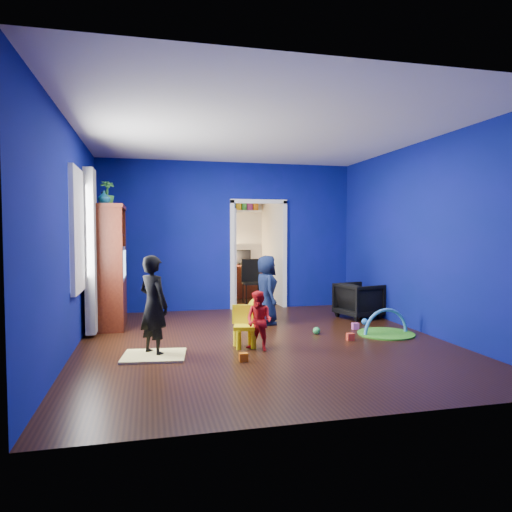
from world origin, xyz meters
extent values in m
cube|color=black|center=(0.00, 0.00, 0.00)|extent=(5.00, 5.50, 0.01)
cube|color=white|center=(0.00, 0.00, 2.90)|extent=(5.00, 5.50, 0.01)
cube|color=navy|center=(0.00, 2.75, 1.45)|extent=(5.00, 0.02, 2.90)
cube|color=navy|center=(0.00, -2.75, 1.45)|extent=(5.00, 0.02, 2.90)
cube|color=navy|center=(-2.50, 0.00, 1.45)|extent=(0.02, 5.50, 2.90)
cube|color=navy|center=(2.50, 0.00, 1.45)|extent=(0.02, 5.50, 2.90)
imported|color=black|center=(2.10, 1.31, 0.31)|extent=(0.84, 0.83, 0.63)
imported|color=black|center=(-1.49, -0.39, 0.62)|extent=(0.52, 0.54, 1.25)
imported|color=#0E0E33|center=(0.35, 1.14, 0.57)|extent=(0.37, 0.56, 1.15)
imported|color=red|center=(-0.17, -0.47, 0.39)|extent=(0.47, 0.47, 0.77)
imported|color=#0D556A|center=(-2.20, 1.24, 2.06)|extent=(0.20, 0.20, 0.20)
imported|color=#2F7E2D|center=(-2.20, 1.76, 2.17)|extent=(0.29, 0.29, 0.42)
cube|color=#381509|center=(-2.20, 1.54, 0.98)|extent=(0.58, 1.14, 1.96)
cube|color=silver|center=(-2.16, 1.54, 1.02)|extent=(0.46, 0.70, 0.54)
cube|color=#F2E07A|center=(-1.49, -0.49, 0.01)|extent=(0.82, 0.69, 0.03)
sphere|color=yellow|center=(0.30, 1.39, 0.22)|extent=(0.43, 0.43, 0.43)
cube|color=yellow|center=(-0.32, -0.27, 0.25)|extent=(0.34, 0.34, 0.50)
cylinder|color=green|center=(1.90, -0.01, 0.01)|extent=(0.84, 0.84, 0.02)
torus|color=#3F8CD8|center=(1.90, -0.01, 0.02)|extent=(0.75, 0.12, 0.75)
cube|color=white|center=(-2.48, 0.35, 1.55)|extent=(0.03, 0.95, 1.55)
cube|color=slate|center=(-2.37, 0.90, 1.25)|extent=(0.14, 0.42, 2.40)
cube|color=white|center=(0.60, 2.75, 1.05)|extent=(1.16, 0.10, 2.10)
cube|color=#3D140A|center=(0.60, 4.26, 0.38)|extent=(0.88, 0.44, 0.75)
cube|color=black|center=(0.60, 4.38, 0.95)|extent=(0.40, 0.05, 0.32)
sphere|color=#FFD88C|center=(0.32, 4.32, 0.93)|extent=(0.14, 0.14, 0.14)
cube|color=black|center=(0.60, 3.30, 0.46)|extent=(0.40, 0.40, 0.92)
cube|color=white|center=(0.60, 4.37, 2.02)|extent=(0.88, 0.24, 0.04)
cube|color=#EF4127|center=(1.22, -0.23, 0.05)|extent=(0.10, 0.08, 0.10)
sphere|color=#287DE3|center=(1.92, 0.72, 0.06)|extent=(0.11, 0.11, 0.11)
cube|color=orange|center=(-0.47, -0.93, 0.05)|extent=(0.10, 0.08, 0.10)
sphere|color=green|center=(0.89, 0.25, 0.06)|extent=(0.11, 0.11, 0.11)
cube|color=#DF53B4|center=(1.61, 0.42, 0.05)|extent=(0.10, 0.08, 0.10)
camera|label=1|loc=(-1.54, -6.13, 1.53)|focal=32.00mm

